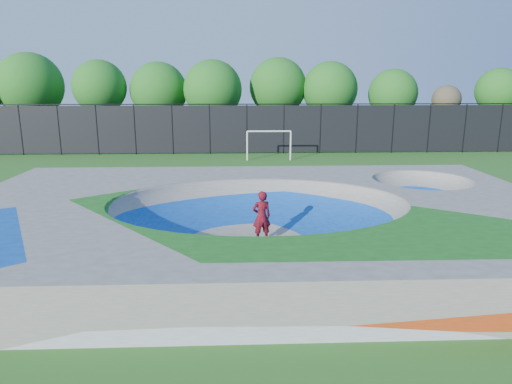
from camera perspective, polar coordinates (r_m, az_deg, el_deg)
ground at (r=17.11m, az=0.29°, el=-5.95°), size 120.00×120.00×0.00m
skate_deck at (r=16.87m, az=0.29°, el=-3.55°), size 22.00×14.00×1.50m
skater at (r=16.63m, az=0.70°, el=-3.08°), size 0.78×0.60×1.91m
skateboard at (r=16.91m, az=0.69°, el=-6.09°), size 0.81×0.38×0.05m
soccer_goal at (r=34.18m, az=1.64°, el=6.56°), size 3.37×0.12×2.23m
fence at (r=37.29m, az=-1.15°, el=8.00°), size 48.09×0.09×4.04m
treeline at (r=42.34m, az=-7.24°, el=12.69°), size 51.69×7.24×8.33m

